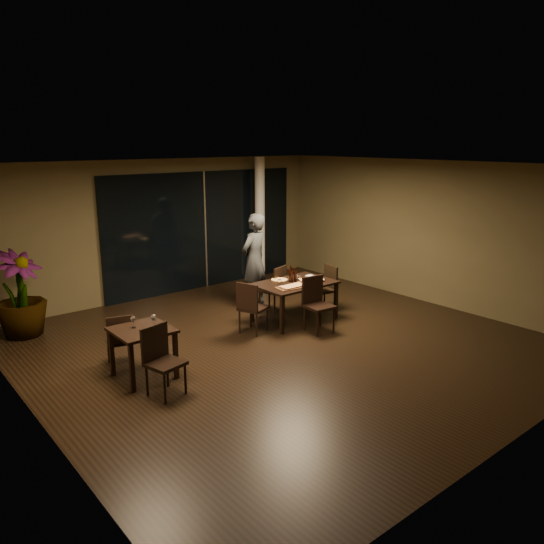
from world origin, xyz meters
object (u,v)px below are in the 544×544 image
at_px(chair_side_far, 120,338).
at_px(chair_side_near, 161,357).
at_px(side_table, 142,337).
at_px(chair_main_right, 326,286).
at_px(chair_main_left, 251,305).
at_px(potted_plant, 20,294).
at_px(bottle_a, 292,275).
at_px(chair_main_near, 316,301).
at_px(chair_main_far, 275,287).
at_px(diner, 254,260).
at_px(bottle_b, 295,275).
at_px(main_table, 295,286).
at_px(bottle_c, 291,273).

distance_m(chair_side_far, chair_side_near, 1.18).
xyz_separation_m(side_table, chair_main_right, (4.28, 0.53, -0.10)).
xyz_separation_m(side_table, chair_main_left, (2.30, 0.44, -0.09)).
distance_m(potted_plant, bottle_a, 4.88).
bearing_deg(chair_main_left, chair_main_near, -139.99).
distance_m(side_table, bottle_a, 3.43).
height_order(side_table, chair_main_left, chair_main_left).
height_order(chair_main_far, bottle_a, bottle_a).
relative_size(side_table, chair_side_far, 0.94).
bearing_deg(chair_main_near, diner, 94.18).
bearing_deg(bottle_b, chair_side_near, -161.49).
height_order(chair_main_far, diner, diner).
xyz_separation_m(bottle_a, bottle_b, (0.07, -0.02, -0.01)).
bearing_deg(main_table, chair_side_far, 179.34).
height_order(main_table, bottle_a, bottle_a).
distance_m(main_table, chair_main_left, 1.11).
bearing_deg(side_table, main_table, 8.37).
height_order(chair_main_near, chair_side_near, chair_main_near).
distance_m(chair_main_far, diner, 0.76).
bearing_deg(main_table, diner, 91.43).
relative_size(chair_main_far, chair_main_right, 1.02).
relative_size(chair_side_near, bottle_b, 3.47).
bearing_deg(chair_side_far, chair_main_right, -163.87).
distance_m(main_table, bottle_a, 0.23).
distance_m(main_table, bottle_b, 0.22).
relative_size(main_table, chair_main_right, 1.61).
distance_m(chair_main_left, diner, 1.73).
relative_size(bottle_b, bottle_c, 0.86).
distance_m(bottle_a, bottle_c, 0.04).
xyz_separation_m(side_table, chair_main_near, (3.33, -0.18, -0.07)).
distance_m(side_table, bottle_b, 3.50).
height_order(chair_side_near, bottle_b, bottle_b).
bearing_deg(chair_side_near, bottle_b, 5.90).
bearing_deg(main_table, chair_main_near, -96.09).
height_order(main_table, bottle_b, bottle_b).
height_order(chair_side_near, bottle_a, bottle_a).
height_order(chair_main_near, chair_side_far, chair_main_near).
distance_m(chair_main_far, chair_side_far, 3.58).
xyz_separation_m(chair_main_far, chair_main_near, (-0.10, -1.27, 0.02)).
bearing_deg(chair_main_far, diner, -102.74).
distance_m(chair_side_near, diner, 4.17).
height_order(main_table, side_table, same).
distance_m(side_table, bottle_c, 3.45).
bearing_deg(chair_main_right, chair_main_left, -77.05).
bearing_deg(side_table, chair_main_left, 10.79).
distance_m(chair_main_near, chair_main_left, 1.20).
bearing_deg(bottle_c, chair_side_near, -160.22).
xyz_separation_m(chair_main_near, chair_side_near, (-3.37, -0.46, -0.02)).
bearing_deg(potted_plant, bottle_c, -28.52).
distance_m(chair_main_left, bottle_b, 1.21).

